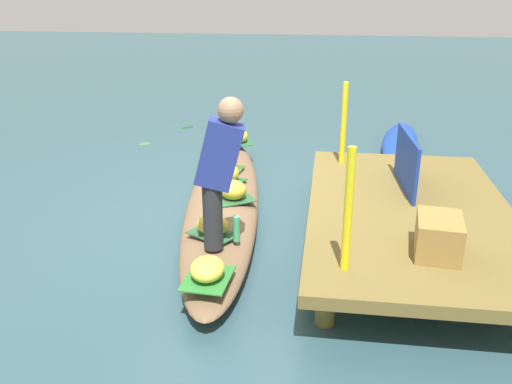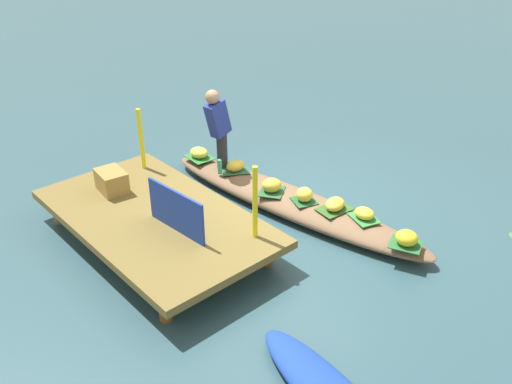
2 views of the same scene
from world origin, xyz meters
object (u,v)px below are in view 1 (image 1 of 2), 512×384
banana_bunch_1 (213,225)px  water_bottle (236,229)px  vendor_boat (223,203)px  moored_boat (400,142)px  banana_bunch_0 (223,162)px  banana_bunch_4 (221,152)px  banana_bunch_6 (233,190)px  banana_bunch_5 (228,173)px  produce_crate (439,236)px  market_banner (406,162)px  banana_bunch_3 (207,269)px  vendor_person (219,166)px  banana_bunch_2 (239,136)px

banana_bunch_1 → water_bottle: (0.09, 0.22, 0.02)m
vendor_boat → moored_boat: size_ratio=2.03×
vendor_boat → banana_bunch_0: 0.74m
banana_bunch_4 → vendor_boat: bearing=12.3°
vendor_boat → banana_bunch_1: (1.03, 0.11, 0.22)m
banana_bunch_4 → banana_bunch_6: banana_bunch_6 is taller
moored_boat → banana_bunch_4: bearing=-46.8°
banana_bunch_5 → produce_crate: (1.72, 1.89, 0.20)m
banana_bunch_0 → market_banner: size_ratio=0.33×
banana_bunch_3 → banana_bunch_4: (-2.87, -0.47, -0.01)m
banana_bunch_6 → water_bottle: 0.93m
water_bottle → banana_bunch_3: bearing=-9.2°
banana_bunch_3 → vendor_person: bearing=180.0°
vendor_boat → banana_bunch_5: 0.37m
banana_bunch_3 → banana_bunch_5: 2.06m
banana_bunch_3 → banana_bunch_6: (-1.56, -0.08, 0.02)m
vendor_boat → banana_bunch_2: 1.82m
market_banner → produce_crate: (1.38, 0.08, -0.12)m
banana_bunch_2 → water_bottle: bearing=9.2°
vendor_boat → banana_bunch_6: bearing=27.9°
vendor_person → market_banner: bearing=127.0°
banana_bunch_5 → market_banner: bearing=79.3°
vendor_boat → banana_bunch_4: size_ratio=16.16×
banana_bunch_2 → market_banner: 2.71m
moored_boat → banana_bunch_6: (2.90, -1.95, 0.26)m
banana_bunch_3 → produce_crate: bearing=101.2°
water_bottle → market_banner: size_ratio=0.23×
vendor_boat → vendor_person: (1.26, 0.23, 0.83)m
vendor_boat → market_banner: market_banner is taller
banana_bunch_3 → vendor_person: (-0.51, 0.00, 0.62)m
banana_bunch_5 → vendor_person: 1.67m
banana_bunch_2 → vendor_boat: bearing=4.3°
banana_bunch_1 → banana_bunch_0: bearing=-171.9°
vendor_person → water_bottle: (-0.14, 0.10, -0.59)m
market_banner → produce_crate: market_banner is taller
banana_bunch_4 → market_banner: bearing=60.7°
market_banner → produce_crate: bearing=-0.9°
banana_bunch_5 → market_banner: 1.87m
moored_boat → banana_bunch_3: (4.46, -1.87, 0.24)m
banana_bunch_3 → banana_bunch_4: bearing=-170.7°
banana_bunch_0 → vendor_person: (1.96, 0.36, 0.63)m
banana_bunch_0 → vendor_person: size_ratio=0.25×
market_banner → banana_bunch_4: bearing=-123.6°
banana_bunch_1 → banana_bunch_6: 0.82m
banana_bunch_3 → market_banner: (-1.71, 1.59, 0.34)m
banana_bunch_2 → market_banner: size_ratio=0.28×
market_banner → banana_bunch_2: bearing=-137.8°
banana_bunch_6 → market_banner: (-0.15, 1.67, 0.32)m
vendor_boat → banana_bunch_3: 1.80m
banana_bunch_0 → banana_bunch_5: banana_bunch_5 is taller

